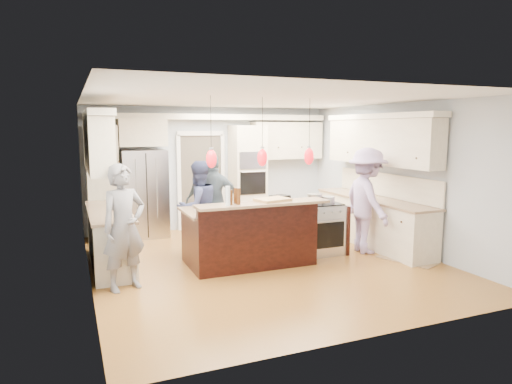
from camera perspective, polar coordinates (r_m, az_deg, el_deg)
ground_plane at (r=7.78m, az=0.99°, el=-8.76°), size 6.00×6.00×0.00m
room_shell at (r=7.46m, az=1.03°, el=4.74°), size 5.54×6.04×2.72m
refrigerator at (r=9.67m, az=-13.78°, el=-0.21°), size 0.90×0.70×1.80m
oven_column at (r=10.26m, az=-1.05°, el=1.89°), size 0.72×0.69×2.30m
back_upper_cabinets at (r=9.86m, az=-9.40°, el=4.57°), size 5.30×0.61×2.54m
right_counter_run at (r=9.03m, az=14.63°, el=0.18°), size 0.64×3.10×2.51m
left_cabinets at (r=7.74m, az=-18.31°, el=-1.22°), size 0.64×2.30×2.51m
kitchen_island at (r=7.62m, az=-0.92°, el=-5.32°), size 2.10×1.46×1.12m
island_range at (r=8.30m, az=7.99°, el=-4.50°), size 0.82×0.71×0.92m
pendant_lights at (r=6.89m, az=0.80°, el=4.36°), size 1.75×0.15×1.03m
person_bar_end at (r=6.56m, az=-16.18°, el=-4.28°), size 0.76×0.64×1.76m
person_far_left at (r=8.20m, az=-7.25°, el=-1.95°), size 0.96×0.83×1.67m
person_far_right at (r=8.53m, az=-5.32°, el=-1.22°), size 1.12×0.74×1.76m
person_range_side at (r=8.43m, az=13.68°, el=-1.06°), size 0.85×1.30×1.90m
floor_rug at (r=8.37m, az=18.72°, el=-7.93°), size 0.96×1.14×0.01m
water_bottle at (r=6.63m, az=-3.55°, el=-0.50°), size 0.09×0.09×0.29m
beer_bottle_a at (r=6.83m, az=-2.57°, el=-0.47°), size 0.06×0.06×0.23m
beer_bottle_b at (r=6.73m, az=-2.21°, el=-0.55°), size 0.06×0.06×0.24m
beer_bottle_c at (r=6.72m, az=-3.18°, el=-0.68°), size 0.06×0.06×0.22m
drink_can at (r=6.79m, az=-3.25°, el=-1.03°), size 0.08×0.08×0.11m
cutting_board at (r=7.09m, az=2.10°, el=-0.95°), size 0.57×0.46×0.04m
pot_large at (r=8.22m, az=7.36°, el=-0.77°), size 0.27×0.27×0.16m
pot_small at (r=8.23m, az=9.04°, el=-0.95°), size 0.22×0.22×0.11m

